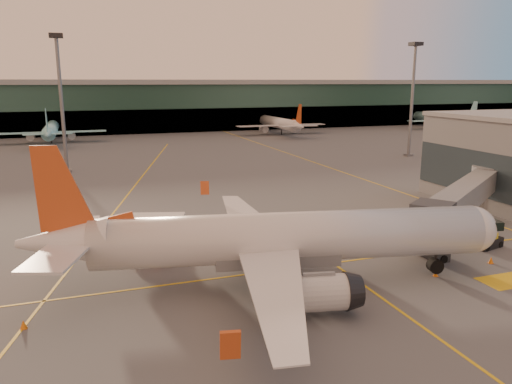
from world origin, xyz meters
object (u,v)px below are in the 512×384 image
object	(u,v)px
gpu_cart	(410,242)
catering_truck	(155,235)
pushback_tug	(487,241)
main_airplane	(274,240)

from	to	relation	value
gpu_cart	catering_truck	bearing A→B (deg)	147.21
catering_truck	pushback_tug	world-z (taller)	catering_truck
main_airplane	gpu_cart	distance (m)	17.81
gpu_cart	pushback_tug	distance (m)	8.19
pushback_tug	gpu_cart	bearing A→B (deg)	148.71
main_airplane	gpu_cart	size ratio (longest dim) A/B	15.39
catering_truck	gpu_cart	distance (m)	26.28
gpu_cart	pushback_tug	xyz separation A→B (m)	(7.77, -2.58, 0.02)
gpu_cart	pushback_tug	bearing A→B (deg)	-40.30
catering_truck	gpu_cart	size ratio (longest dim) A/B	2.41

